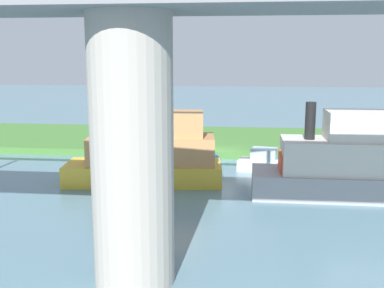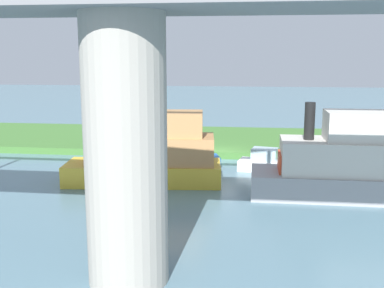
{
  "view_description": "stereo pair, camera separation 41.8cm",
  "coord_description": "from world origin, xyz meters",
  "px_view_note": "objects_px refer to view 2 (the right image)",
  "views": [
    {
      "loc": [
        -1.67,
        32.3,
        7.21
      ],
      "look_at": [
        1.35,
        5.0,
        2.0
      ],
      "focal_mm": 43.63,
      "sensor_mm": 36.0,
      "label": 1
    },
    {
      "loc": [
        -2.09,
        32.25,
        7.21
      ],
      "look_at": [
        1.35,
        5.0,
        2.0
      ],
      "focal_mm": 43.63,
      "sensor_mm": 36.0,
      "label": 2
    }
  ],
  "objects_px": {
    "mooring_post": "(134,140)",
    "person_on_bank": "(166,136)",
    "motorboat_red": "(149,154)",
    "pontoon_yellow": "(353,163)",
    "bridge_pylon": "(126,153)",
    "skiff_small": "(271,163)",
    "motorboat_white": "(182,159)"
  },
  "relations": [
    {
      "from": "mooring_post",
      "to": "person_on_bank",
      "type": "bearing_deg",
      "value": -159.29
    },
    {
      "from": "motorboat_red",
      "to": "pontoon_yellow",
      "type": "bearing_deg",
      "value": 172.69
    },
    {
      "from": "bridge_pylon",
      "to": "person_on_bank",
      "type": "height_order",
      "value": "bridge_pylon"
    },
    {
      "from": "person_on_bank",
      "to": "skiff_small",
      "type": "xyz_separation_m",
      "value": [
        -7.71,
        5.25,
        -0.68
      ]
    },
    {
      "from": "motorboat_red",
      "to": "motorboat_white",
      "type": "height_order",
      "value": "motorboat_red"
    },
    {
      "from": "person_on_bank",
      "to": "skiff_small",
      "type": "height_order",
      "value": "person_on_bank"
    },
    {
      "from": "bridge_pylon",
      "to": "mooring_post",
      "type": "distance_m",
      "value": 20.53
    },
    {
      "from": "bridge_pylon",
      "to": "mooring_post",
      "type": "bearing_deg",
      "value": -76.45
    },
    {
      "from": "mooring_post",
      "to": "motorboat_white",
      "type": "bearing_deg",
      "value": 136.15
    },
    {
      "from": "bridge_pylon",
      "to": "motorboat_white",
      "type": "bearing_deg",
      "value": -87.99
    },
    {
      "from": "person_on_bank",
      "to": "skiff_small",
      "type": "distance_m",
      "value": 9.35
    },
    {
      "from": "bridge_pylon",
      "to": "person_on_bank",
      "type": "xyz_separation_m",
      "value": [
        2.5,
        -20.57,
        -3.05
      ]
    },
    {
      "from": "bridge_pylon",
      "to": "pontoon_yellow",
      "type": "height_order",
      "value": "bridge_pylon"
    },
    {
      "from": "skiff_small",
      "to": "bridge_pylon",
      "type": "bearing_deg",
      "value": 71.22
    },
    {
      "from": "bridge_pylon",
      "to": "motorboat_white",
      "type": "height_order",
      "value": "bridge_pylon"
    },
    {
      "from": "person_on_bank",
      "to": "bridge_pylon",
      "type": "bearing_deg",
      "value": 96.93
    },
    {
      "from": "bridge_pylon",
      "to": "pontoon_yellow",
      "type": "distance_m",
      "value": 13.94
    },
    {
      "from": "skiff_small",
      "to": "person_on_bank",
      "type": "bearing_deg",
      "value": -34.29
    },
    {
      "from": "bridge_pylon",
      "to": "motorboat_red",
      "type": "distance_m",
      "value": 12.13
    },
    {
      "from": "mooring_post",
      "to": "pontoon_yellow",
      "type": "relative_size",
      "value": 0.11
    },
    {
      "from": "mooring_post",
      "to": "skiff_small",
      "type": "bearing_deg",
      "value": 156.15
    },
    {
      "from": "person_on_bank",
      "to": "motorboat_white",
      "type": "xyz_separation_m",
      "value": [
        -1.95,
        4.89,
        -0.66
      ]
    },
    {
      "from": "pontoon_yellow",
      "to": "person_on_bank",
      "type": "bearing_deg",
      "value": -41.59
    },
    {
      "from": "bridge_pylon",
      "to": "motorboat_red",
      "type": "xyz_separation_m",
      "value": [
        1.9,
        -11.7,
        -2.57
      ]
    },
    {
      "from": "skiff_small",
      "to": "motorboat_white",
      "type": "xyz_separation_m",
      "value": [
        5.75,
        -0.36,
        0.03
      ]
    },
    {
      "from": "motorboat_red",
      "to": "motorboat_white",
      "type": "distance_m",
      "value": 4.35
    },
    {
      "from": "bridge_pylon",
      "to": "person_on_bank",
      "type": "bearing_deg",
      "value": -83.07
    },
    {
      "from": "bridge_pylon",
      "to": "motorboat_red",
      "type": "height_order",
      "value": "bridge_pylon"
    },
    {
      "from": "pontoon_yellow",
      "to": "skiff_small",
      "type": "bearing_deg",
      "value": -52.35
    },
    {
      "from": "motorboat_red",
      "to": "pontoon_yellow",
      "type": "xyz_separation_m",
      "value": [
        -10.98,
        1.41,
        0.14
      ]
    },
    {
      "from": "motorboat_white",
      "to": "person_on_bank",
      "type": "bearing_deg",
      "value": -68.25
    },
    {
      "from": "bridge_pylon",
      "to": "motorboat_white",
      "type": "xyz_separation_m",
      "value": [
        0.55,
        -15.68,
        -3.71
      ]
    }
  ]
}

